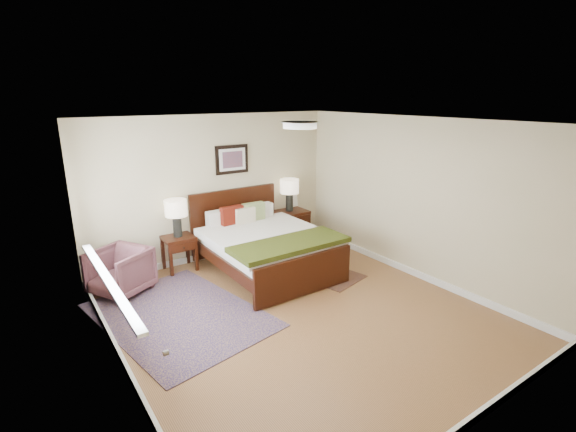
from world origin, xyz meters
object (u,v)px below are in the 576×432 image
(bed, at_px, (264,240))
(armchair, at_px, (120,271))
(nightstand_left, at_px, (179,244))
(nightstand_right, at_px, (290,224))
(rug_persian, at_px, (179,315))
(lamp_left, at_px, (176,211))
(lamp_right, at_px, (289,189))

(bed, bearing_deg, armchair, 166.64)
(nightstand_left, relative_size, nightstand_right, 0.87)
(bed, distance_m, rug_persian, 1.88)
(nightstand_left, distance_m, rug_persian, 1.60)
(nightstand_right, height_order, armchair, armchair)
(bed, relative_size, nightstand_left, 3.77)
(nightstand_right, xyz_separation_m, lamp_left, (-2.22, 0.01, 0.60))
(lamp_left, bearing_deg, nightstand_left, -90.00)
(bed, xyz_separation_m, nightstand_left, (-1.13, 0.82, -0.08))
(nightstand_left, relative_size, lamp_left, 0.95)
(bed, xyz_separation_m, lamp_right, (1.08, 0.85, 0.55))
(lamp_left, height_order, rug_persian, lamp_left)
(lamp_right, xyz_separation_m, rug_persian, (-2.78, -1.45, -1.09))
(nightstand_right, xyz_separation_m, rug_persian, (-2.78, -1.43, -0.40))
(lamp_right, bearing_deg, lamp_left, 180.00)
(rug_persian, bearing_deg, lamp_left, 58.61)
(nightstand_right, distance_m, lamp_left, 2.30)
(rug_persian, bearing_deg, armchair, 102.04)
(armchair, bearing_deg, bed, 46.78)
(nightstand_right, height_order, lamp_right, lamp_right)
(nightstand_right, relative_size, lamp_left, 1.09)
(armchair, bearing_deg, rug_persian, -7.80)
(bed, relative_size, armchair, 2.93)
(bed, height_order, lamp_left, bed)
(lamp_left, relative_size, lamp_right, 1.00)
(bed, bearing_deg, nightstand_left, 143.95)
(bed, xyz_separation_m, armchair, (-2.15, 0.51, -0.20))
(armchair, bearing_deg, lamp_right, 66.06)
(nightstand_right, bearing_deg, lamp_left, 179.61)
(lamp_right, bearing_deg, armchair, -174.08)
(rug_persian, bearing_deg, nightstand_left, 58.33)
(bed, height_order, armchair, bed)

